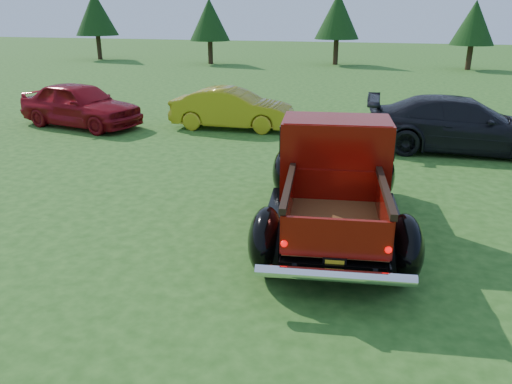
# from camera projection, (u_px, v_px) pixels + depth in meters

# --- Properties ---
(ground) EXTENTS (120.00, 120.00, 0.00)m
(ground) POSITION_uv_depth(u_px,v_px,m) (269.00, 258.00, 7.88)
(ground) COLOR #244F16
(ground) RESTS_ON ground
(tree_far_west) EXTENTS (3.33, 3.33, 5.20)m
(tree_far_west) POSITION_uv_depth(u_px,v_px,m) (96.00, 14.00, 39.48)
(tree_far_west) COLOR #332114
(tree_far_west) RESTS_ON ground
(tree_west) EXTENTS (2.94, 2.94, 4.60)m
(tree_west) POSITION_uv_depth(u_px,v_px,m) (209.00, 20.00, 36.13)
(tree_west) COLOR #332114
(tree_west) RESTS_ON ground
(tree_mid_left) EXTENTS (3.20, 3.20, 5.00)m
(tree_mid_left) POSITION_uv_depth(u_px,v_px,m) (338.00, 16.00, 35.52)
(tree_mid_left) COLOR #332114
(tree_mid_left) RESTS_ON ground
(tree_mid_right) EXTENTS (2.82, 2.82, 4.40)m
(tree_mid_right) POSITION_uv_depth(u_px,v_px,m) (474.00, 23.00, 32.44)
(tree_mid_right) COLOR #332114
(tree_mid_right) RESTS_ON ground
(pickup_truck) EXTENTS (3.05, 5.45, 1.94)m
(pickup_truck) POSITION_uv_depth(u_px,v_px,m) (334.00, 174.00, 8.95)
(pickup_truck) COLOR black
(pickup_truck) RESTS_ON ground
(show_car_red) EXTENTS (4.63, 2.61, 1.49)m
(show_car_red) POSITION_uv_depth(u_px,v_px,m) (80.00, 104.00, 16.69)
(show_car_red) COLOR maroon
(show_car_red) RESTS_ON ground
(show_car_yellow) EXTENTS (4.06, 1.58, 1.32)m
(show_car_yellow) POSITION_uv_depth(u_px,v_px,m) (232.00, 109.00, 16.42)
(show_car_yellow) COLOR #AA9516
(show_car_yellow) RESTS_ON ground
(show_car_grey) EXTENTS (5.22, 2.31, 1.49)m
(show_car_grey) POSITION_uv_depth(u_px,v_px,m) (461.00, 125.00, 13.70)
(show_car_grey) COLOR black
(show_car_grey) RESTS_ON ground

